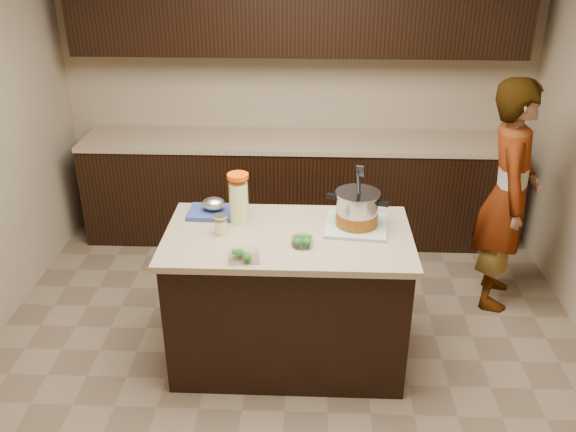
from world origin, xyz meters
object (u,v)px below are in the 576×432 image
Objects in this scene: stock_pot at (357,211)px; lemonade_pitcher at (239,200)px; island at (288,298)px; person at (508,196)px.

stock_pot is 1.21× the size of lemonade_pitcher.
island is 0.70m from stock_pot.
island is 0.88× the size of person.
stock_pot is at bearing 133.68° from person.
person reaches higher than stock_pot.
lemonade_pitcher is (-0.71, 0.04, 0.04)m from stock_pot.
person is at bearing 26.65° from island.
stock_pot is at bearing -3.21° from lemonade_pitcher.
lemonade_pitcher is at bearing 121.74° from person.
stock_pot reaches higher than island.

